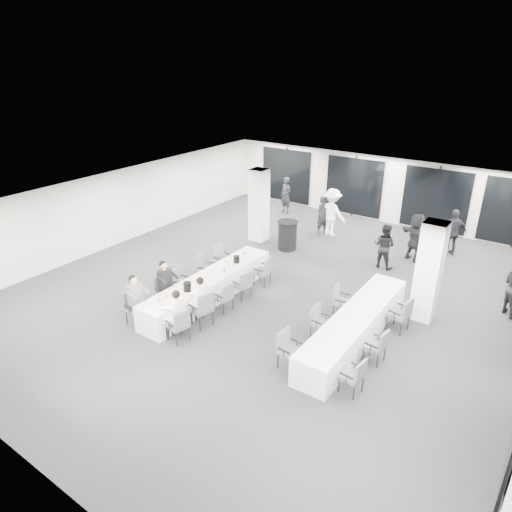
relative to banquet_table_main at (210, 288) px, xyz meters
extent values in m
cube|color=#26262B|center=(1.29, 1.56, -0.39)|extent=(14.00, 16.00, 0.02)
cube|color=white|center=(1.29, 1.56, 2.43)|extent=(14.00, 16.00, 0.02)
cube|color=beige|center=(-5.72, 1.56, 1.02)|extent=(0.02, 16.00, 2.80)
cube|color=beige|center=(1.29, 9.57, 1.02)|extent=(14.00, 0.02, 2.80)
cube|color=beige|center=(1.29, -6.45, 1.02)|extent=(14.00, 0.02, 2.80)
cube|color=black|center=(1.29, 9.50, 0.98)|extent=(13.60, 0.06, 2.50)
cube|color=white|center=(-1.51, 4.76, 1.02)|extent=(0.60, 0.60, 2.80)
cube|color=white|center=(5.49, 2.56, 1.02)|extent=(0.60, 0.60, 2.80)
cube|color=white|center=(0.00, 0.00, 0.00)|extent=(0.90, 5.00, 0.75)
cube|color=white|center=(4.40, 0.48, 0.00)|extent=(0.90, 5.00, 0.75)
cylinder|color=black|center=(-0.09, 4.57, 0.17)|extent=(0.69, 0.69, 1.08)
cylinder|color=black|center=(-0.09, 4.57, 0.71)|extent=(0.79, 0.79, 0.02)
cube|color=#4D5055|center=(-0.75, -2.15, 0.07)|extent=(0.49, 0.51, 0.08)
cube|color=#4D5055|center=(-0.97, -2.17, 0.33)|extent=(0.10, 0.46, 0.45)
cylinder|color=black|center=(-0.96, -1.97, -0.17)|extent=(0.04, 0.04, 0.40)
cylinder|color=black|center=(-0.93, -2.36, -0.17)|extent=(0.04, 0.04, 0.40)
cylinder|color=black|center=(-0.57, -1.93, -0.17)|extent=(0.04, 0.04, 0.40)
cylinder|color=black|center=(-0.54, -2.33, -0.17)|extent=(0.04, 0.04, 0.40)
cube|color=black|center=(-0.77, -1.90, 0.24)|extent=(0.34, 0.07, 0.04)
cube|color=black|center=(-0.73, -2.39, 0.24)|extent=(0.34, 0.07, 0.04)
cube|color=#4D5055|center=(-0.75, -1.05, 0.06)|extent=(0.52, 0.53, 0.08)
cube|color=#4D5055|center=(-0.96, -1.02, 0.31)|extent=(0.14, 0.44, 0.44)
cylinder|color=black|center=(-0.90, -0.83, -0.18)|extent=(0.03, 0.03, 0.39)
cylinder|color=black|center=(-0.97, -1.21, -0.18)|extent=(0.03, 0.03, 0.39)
cylinder|color=black|center=(-0.53, -0.90, -0.18)|extent=(0.03, 0.03, 0.39)
cylinder|color=black|center=(-0.60, -1.28, -0.18)|extent=(0.03, 0.03, 0.39)
cube|color=black|center=(-0.71, -0.82, 0.22)|extent=(0.33, 0.10, 0.04)
cube|color=black|center=(-0.79, -1.29, 0.22)|extent=(0.33, 0.10, 0.04)
cube|color=#4D5055|center=(-0.75, -0.37, 0.05)|extent=(0.54, 0.55, 0.08)
cube|color=#4D5055|center=(-0.95, -0.42, 0.31)|extent=(0.17, 0.44, 0.44)
cylinder|color=black|center=(-0.98, -0.23, -0.18)|extent=(0.03, 0.03, 0.39)
cylinder|color=black|center=(-0.89, -0.60, -0.18)|extent=(0.03, 0.03, 0.39)
cylinder|color=black|center=(-0.61, -0.14, -0.18)|extent=(0.03, 0.03, 0.39)
cylinder|color=black|center=(-0.52, -0.51, -0.18)|extent=(0.03, 0.03, 0.39)
cube|color=black|center=(-0.81, -0.14, 0.22)|extent=(0.32, 0.12, 0.04)
cube|color=black|center=(-0.69, -0.60, 0.22)|extent=(0.32, 0.12, 0.04)
cube|color=#4D5055|center=(-0.75, 0.74, 0.07)|extent=(0.56, 0.57, 0.08)
cube|color=#4D5055|center=(-0.96, 0.68, 0.34)|extent=(0.17, 0.46, 0.46)
cylinder|color=black|center=(-0.99, 0.88, -0.17)|extent=(0.04, 0.04, 0.41)
cylinder|color=black|center=(-0.89, 0.50, -0.17)|extent=(0.04, 0.04, 0.41)
cylinder|color=black|center=(-0.61, 0.98, -0.17)|extent=(0.04, 0.04, 0.41)
cylinder|color=black|center=(-0.51, 0.59, -0.17)|extent=(0.04, 0.04, 0.41)
cube|color=black|center=(-0.81, 0.98, 0.24)|extent=(0.34, 0.12, 0.04)
cube|color=black|center=(-0.69, 0.50, 0.24)|extent=(0.34, 0.12, 0.04)
cube|color=#4D5055|center=(-0.75, 1.59, 0.09)|extent=(0.50, 0.52, 0.08)
cube|color=#4D5055|center=(-0.97, 1.60, 0.36)|extent=(0.09, 0.47, 0.47)
cylinder|color=black|center=(-0.94, 1.80, -0.17)|extent=(0.04, 0.04, 0.42)
cylinder|color=black|center=(-0.97, 1.39, -0.17)|extent=(0.04, 0.04, 0.42)
cylinder|color=black|center=(-0.53, 1.78, -0.17)|extent=(0.04, 0.04, 0.42)
cylinder|color=black|center=(-0.56, 1.37, -0.17)|extent=(0.04, 0.04, 0.42)
cube|color=black|center=(-0.73, 1.84, 0.26)|extent=(0.35, 0.06, 0.04)
cube|color=black|center=(-0.77, 1.33, 0.26)|extent=(0.35, 0.06, 0.04)
cube|color=#4D5055|center=(0.75, -2.11, 0.07)|extent=(0.54, 0.56, 0.08)
cube|color=#4D5055|center=(0.96, -2.16, 0.33)|extent=(0.16, 0.45, 0.45)
cylinder|color=black|center=(0.90, -2.34, -0.17)|extent=(0.04, 0.04, 0.40)
cylinder|color=black|center=(0.98, -1.96, -0.17)|extent=(0.04, 0.04, 0.40)
cylinder|color=black|center=(0.52, -2.26, -0.17)|extent=(0.04, 0.04, 0.40)
cylinder|color=black|center=(0.60, -1.87, -0.17)|extent=(0.04, 0.04, 0.40)
cube|color=black|center=(0.69, -2.35, 0.23)|extent=(0.33, 0.11, 0.04)
cube|color=black|center=(0.81, -1.87, 0.23)|extent=(0.33, 0.11, 0.04)
cube|color=#4D5055|center=(0.75, -1.22, 0.11)|extent=(0.59, 0.61, 0.09)
cube|color=#4D5055|center=(0.98, -1.28, 0.39)|extent=(0.17, 0.49, 0.49)
cylinder|color=black|center=(0.91, -1.48, -0.16)|extent=(0.04, 0.04, 0.44)
cylinder|color=black|center=(1.01, -1.06, -0.16)|extent=(0.04, 0.04, 0.44)
cylinder|color=black|center=(0.49, -1.38, -0.16)|extent=(0.04, 0.04, 0.44)
cylinder|color=black|center=(0.59, -0.97, -0.16)|extent=(0.04, 0.04, 0.44)
cube|color=black|center=(0.69, -1.48, 0.29)|extent=(0.36, 0.12, 0.04)
cube|color=black|center=(0.81, -0.96, 0.29)|extent=(0.36, 0.12, 0.04)
cube|color=#4D5055|center=(0.75, -0.28, 0.03)|extent=(0.46, 0.48, 0.07)
cube|color=#4D5055|center=(0.95, -0.30, 0.28)|extent=(0.10, 0.42, 0.42)
cylinder|color=black|center=(0.91, -0.48, -0.19)|extent=(0.03, 0.03, 0.37)
cylinder|color=black|center=(0.95, -0.12, -0.19)|extent=(0.03, 0.03, 0.37)
cylinder|color=black|center=(0.55, -0.44, -0.19)|extent=(0.03, 0.03, 0.37)
cylinder|color=black|center=(0.59, -0.08, -0.19)|extent=(0.03, 0.03, 0.37)
cube|color=black|center=(0.72, -0.51, 0.19)|extent=(0.31, 0.07, 0.04)
cube|color=black|center=(0.78, -0.06, 0.19)|extent=(0.31, 0.07, 0.04)
cube|color=#4D5055|center=(0.75, 0.60, 0.04)|extent=(0.52, 0.53, 0.07)
cube|color=#4D5055|center=(0.95, 0.55, 0.29)|extent=(0.16, 0.43, 0.42)
cylinder|color=black|center=(0.89, 0.37, -0.19)|extent=(0.03, 0.03, 0.38)
cylinder|color=black|center=(0.97, 0.73, -0.19)|extent=(0.03, 0.03, 0.38)
cylinder|color=black|center=(0.53, 0.46, -0.19)|extent=(0.03, 0.03, 0.38)
cylinder|color=black|center=(0.61, 0.82, -0.19)|extent=(0.03, 0.03, 0.38)
cube|color=black|center=(0.69, 0.37, 0.20)|extent=(0.31, 0.11, 0.04)
cube|color=black|center=(0.81, 0.82, 0.20)|extent=(0.31, 0.11, 0.04)
cube|color=#4D5055|center=(0.75, 1.66, 0.06)|extent=(0.49, 0.50, 0.08)
cube|color=#4D5055|center=(0.96, 1.68, 0.33)|extent=(0.10, 0.45, 0.45)
cylinder|color=black|center=(0.96, 1.49, -0.18)|extent=(0.04, 0.04, 0.40)
cylinder|color=black|center=(0.93, 1.88, -0.18)|extent=(0.04, 0.04, 0.40)
cylinder|color=black|center=(0.57, 1.45, -0.18)|extent=(0.04, 0.04, 0.40)
cylinder|color=black|center=(0.54, 1.84, -0.18)|extent=(0.04, 0.04, 0.40)
cube|color=black|center=(0.77, 1.42, 0.23)|extent=(0.33, 0.07, 0.04)
cube|color=black|center=(0.73, 1.91, 0.23)|extent=(0.33, 0.07, 0.04)
cube|color=#4D5055|center=(3.65, -1.45, 0.07)|extent=(0.51, 0.53, 0.08)
cube|color=#4D5055|center=(3.43, -1.43, 0.34)|extent=(0.11, 0.46, 0.46)
cylinder|color=black|center=(3.47, -1.23, -0.17)|extent=(0.04, 0.04, 0.41)
cylinder|color=black|center=(3.43, -1.63, -0.17)|extent=(0.04, 0.04, 0.41)
cylinder|color=black|center=(3.87, -1.28, -0.17)|extent=(0.04, 0.04, 0.41)
cylinder|color=black|center=(3.82, -1.67, -0.17)|extent=(0.04, 0.04, 0.41)
cube|color=black|center=(3.68, -1.21, 0.24)|extent=(0.34, 0.08, 0.04)
cube|color=black|center=(3.62, -1.70, 0.24)|extent=(0.34, 0.08, 0.04)
cube|color=#4D5055|center=(3.65, 0.08, 0.03)|extent=(0.46, 0.48, 0.07)
cube|color=#4D5055|center=(3.45, 0.10, 0.28)|extent=(0.10, 0.42, 0.42)
cylinder|color=black|center=(3.49, 0.28, -0.19)|extent=(0.03, 0.03, 0.37)
cylinder|color=black|center=(3.45, -0.08, -0.19)|extent=(0.03, 0.03, 0.37)
cylinder|color=black|center=(3.85, 0.24, -0.19)|extent=(0.03, 0.03, 0.37)
cylinder|color=black|center=(3.81, -0.12, -0.19)|extent=(0.03, 0.03, 0.37)
cube|color=black|center=(3.67, 0.31, 0.19)|extent=(0.31, 0.07, 0.04)
cube|color=black|center=(3.62, -0.15, 0.19)|extent=(0.31, 0.07, 0.04)
cube|color=#4D5055|center=(3.65, 1.36, 0.05)|extent=(0.49, 0.51, 0.08)
cube|color=#4D5055|center=(3.44, 1.33, 0.31)|extent=(0.11, 0.44, 0.44)
cylinder|color=black|center=(3.43, 1.52, -0.18)|extent=(0.03, 0.03, 0.39)
cylinder|color=black|center=(3.48, 1.14, -0.18)|extent=(0.03, 0.03, 0.39)
cylinder|color=black|center=(3.81, 1.57, -0.18)|extent=(0.03, 0.03, 0.39)
cylinder|color=black|center=(3.86, 1.19, -0.18)|extent=(0.03, 0.03, 0.39)
cube|color=black|center=(3.61, 1.59, 0.21)|extent=(0.33, 0.08, 0.04)
cube|color=black|center=(3.68, 1.12, 0.21)|extent=(0.33, 0.08, 0.04)
cube|color=#4D5055|center=(5.15, -1.41, 0.04)|extent=(0.47, 0.49, 0.07)
cube|color=#4D5055|center=(5.35, -1.44, 0.28)|extent=(0.10, 0.42, 0.42)
cylinder|color=black|center=(5.31, -1.62, -0.19)|extent=(0.03, 0.03, 0.38)
cylinder|color=black|center=(5.35, -1.25, -0.19)|extent=(0.03, 0.03, 0.38)
cylinder|color=black|center=(4.94, -1.57, -0.19)|extent=(0.03, 0.03, 0.38)
cylinder|color=black|center=(4.99, -1.21, -0.19)|extent=(0.03, 0.03, 0.38)
cube|color=black|center=(5.12, -1.64, 0.19)|extent=(0.31, 0.07, 0.04)
cube|color=black|center=(5.17, -1.18, 0.19)|extent=(0.31, 0.07, 0.04)
cube|color=#4D5055|center=(5.15, -0.09, 0.04)|extent=(0.46, 0.48, 0.07)
cube|color=#4D5055|center=(5.35, -0.11, 0.29)|extent=(0.09, 0.43, 0.42)
cylinder|color=black|center=(5.31, -0.29, -0.19)|extent=(0.03, 0.03, 0.38)
cylinder|color=black|center=(5.35, 0.07, -0.19)|extent=(0.03, 0.03, 0.38)
cylinder|color=black|center=(4.95, -0.26, -0.19)|extent=(0.03, 0.03, 0.38)
cylinder|color=black|center=(4.98, 0.11, -0.19)|extent=(0.03, 0.03, 0.38)
cube|color=black|center=(5.13, -0.32, 0.20)|extent=(0.32, 0.07, 0.04)
cube|color=black|center=(5.17, 0.14, 0.20)|extent=(0.32, 0.07, 0.04)
cube|color=#4D5055|center=(5.15, 1.55, 0.08)|extent=(0.54, 0.56, 0.08)
cube|color=#4D5055|center=(5.37, 1.51, 0.36)|extent=(0.14, 0.47, 0.47)
cylinder|color=black|center=(5.31, 1.31, -0.17)|extent=(0.04, 0.04, 0.42)
cylinder|color=black|center=(5.38, 1.71, -0.17)|extent=(0.04, 0.04, 0.42)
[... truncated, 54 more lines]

